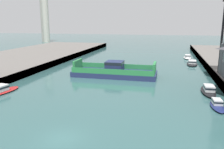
{
  "coord_description": "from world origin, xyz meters",
  "views": [
    {
      "loc": [
        10.12,
        -20.23,
        11.68
      ],
      "look_at": [
        0.0,
        21.61,
        2.0
      ],
      "focal_mm": 37.69,
      "sensor_mm": 36.0,
      "label": 1
    }
  ],
  "objects_px": {
    "moored_boat_near_right": "(192,63)",
    "moored_boat_far_left": "(209,90)",
    "moored_boat_mid_left": "(187,57)",
    "moored_boat_mid_right": "(1,90)",
    "smokestack_distant_a": "(45,13)",
    "chain_ferry": "(115,71)",
    "smokestack_distant_b": "(43,14)",
    "moored_boat_near_left": "(217,105)"
  },
  "relations": [
    {
      "from": "moored_boat_far_left",
      "to": "smokestack_distant_b",
      "type": "relative_size",
      "value": 0.23
    },
    {
      "from": "moored_boat_near_right",
      "to": "smokestack_distant_b",
      "type": "distance_m",
      "value": 101.67
    },
    {
      "from": "moored_boat_near_left",
      "to": "moored_boat_mid_left",
      "type": "xyz_separation_m",
      "value": [
        -0.9,
        46.1,
        0.04
      ]
    },
    {
      "from": "chain_ferry",
      "to": "moored_boat_mid_left",
      "type": "distance_m",
      "value": 35.1
    },
    {
      "from": "moored_boat_near_left",
      "to": "moored_boat_mid_left",
      "type": "height_order",
      "value": "moored_boat_mid_left"
    },
    {
      "from": "chain_ferry",
      "to": "moored_boat_mid_right",
      "type": "distance_m",
      "value": 22.85
    },
    {
      "from": "moored_boat_near_left",
      "to": "smokestack_distant_b",
      "type": "relative_size",
      "value": 0.17
    },
    {
      "from": "moored_boat_mid_left",
      "to": "moored_boat_far_left",
      "type": "height_order",
      "value": "moored_boat_far_left"
    },
    {
      "from": "smokestack_distant_a",
      "to": "moored_boat_mid_left",
      "type": "bearing_deg",
      "value": -31.23
    },
    {
      "from": "moored_boat_near_right",
      "to": "chain_ferry",
      "type": "bearing_deg",
      "value": -133.71
    },
    {
      "from": "moored_boat_near_right",
      "to": "moored_boat_near_left",
      "type": "bearing_deg",
      "value": -89.3
    },
    {
      "from": "moored_boat_mid_right",
      "to": "moored_boat_far_left",
      "type": "distance_m",
      "value": 34.66
    },
    {
      "from": "moored_boat_far_left",
      "to": "smokestack_distant_b",
      "type": "height_order",
      "value": "smokestack_distant_b"
    },
    {
      "from": "smokestack_distant_a",
      "to": "moored_boat_mid_right",
      "type": "bearing_deg",
      "value": -65.45
    },
    {
      "from": "moored_boat_mid_left",
      "to": "smokestack_distant_b",
      "type": "height_order",
      "value": "smokestack_distant_b"
    },
    {
      "from": "moored_boat_mid_right",
      "to": "moored_boat_far_left",
      "type": "xyz_separation_m",
      "value": [
        33.73,
        7.98,
        0.01
      ]
    },
    {
      "from": "moored_boat_near_left",
      "to": "moored_boat_near_right",
      "type": "height_order",
      "value": "moored_boat_near_right"
    },
    {
      "from": "moored_boat_near_right",
      "to": "smokestack_distant_a",
      "type": "bearing_deg",
      "value": 142.81
    },
    {
      "from": "chain_ferry",
      "to": "smokestack_distant_b",
      "type": "xyz_separation_m",
      "value": [
        -61.93,
        79.74,
        15.01
      ]
    },
    {
      "from": "moored_boat_near_right",
      "to": "moored_boat_far_left",
      "type": "relative_size",
      "value": 1.16
    },
    {
      "from": "chain_ferry",
      "to": "moored_boat_near_left",
      "type": "relative_size",
      "value": 3.56
    },
    {
      "from": "moored_boat_far_left",
      "to": "moored_boat_near_left",
      "type": "bearing_deg",
      "value": -88.82
    },
    {
      "from": "moored_boat_mid_right",
      "to": "moored_boat_near_right",
      "type": "bearing_deg",
      "value": 46.53
    },
    {
      "from": "chain_ferry",
      "to": "smokestack_distant_a",
      "type": "height_order",
      "value": "smokestack_distant_a"
    },
    {
      "from": "smokestack_distant_b",
      "to": "moored_boat_mid_left",
      "type": "bearing_deg",
      "value": -31.84
    },
    {
      "from": "moored_boat_near_left",
      "to": "smokestack_distant_b",
      "type": "bearing_deg",
      "value": 130.06
    },
    {
      "from": "moored_boat_far_left",
      "to": "moored_boat_mid_left",
      "type": "bearing_deg",
      "value": 91.11
    },
    {
      "from": "smokestack_distant_b",
      "to": "moored_boat_near_left",
      "type": "bearing_deg",
      "value": -49.94
    },
    {
      "from": "chain_ferry",
      "to": "smokestack_distant_b",
      "type": "relative_size",
      "value": 0.6
    },
    {
      "from": "smokestack_distant_b",
      "to": "moored_boat_mid_right",
      "type": "bearing_deg",
      "value": -64.35
    },
    {
      "from": "smokestack_distant_a",
      "to": "smokestack_distant_b",
      "type": "relative_size",
      "value": 1.03
    },
    {
      "from": "moored_boat_mid_left",
      "to": "moored_boat_mid_right",
      "type": "distance_m",
      "value": 57.55
    },
    {
      "from": "chain_ferry",
      "to": "moored_boat_far_left",
      "type": "height_order",
      "value": "chain_ferry"
    },
    {
      "from": "smokestack_distant_a",
      "to": "smokestack_distant_b",
      "type": "distance_m",
      "value": 5.26
    },
    {
      "from": "moored_boat_near_right",
      "to": "smokestack_distant_a",
      "type": "relative_size",
      "value": 0.26
    },
    {
      "from": "moored_boat_far_left",
      "to": "smokestack_distant_a",
      "type": "bearing_deg",
      "value": 131.89
    },
    {
      "from": "moored_boat_near_left",
      "to": "moored_boat_near_right",
      "type": "relative_size",
      "value": 0.63
    },
    {
      "from": "moored_boat_near_left",
      "to": "moored_boat_far_left",
      "type": "bearing_deg",
      "value": 91.18
    },
    {
      "from": "smokestack_distant_b",
      "to": "moored_boat_far_left",
      "type": "bearing_deg",
      "value": -47.85
    },
    {
      "from": "moored_boat_near_right",
      "to": "smokestack_distant_a",
      "type": "height_order",
      "value": "smokestack_distant_a"
    },
    {
      "from": "chain_ferry",
      "to": "smokestack_distant_b",
      "type": "distance_m",
      "value": 102.08
    },
    {
      "from": "chain_ferry",
      "to": "smokestack_distant_b",
      "type": "bearing_deg",
      "value": 127.84
    }
  ]
}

